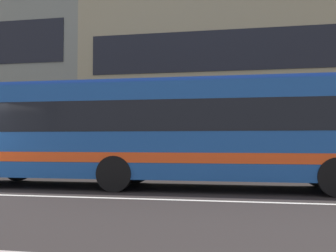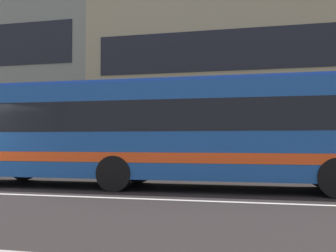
{
  "view_description": "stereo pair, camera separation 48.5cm",
  "coord_description": "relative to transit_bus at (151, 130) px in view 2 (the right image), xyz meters",
  "views": [
    {
      "loc": [
        7.93,
        -9.26,
        1.41
      ],
      "look_at": [
        5.84,
        1.82,
        1.84
      ],
      "focal_mm": 41.88,
      "sensor_mm": 36.0,
      "label": 1
    },
    {
      "loc": [
        8.4,
        -9.16,
        1.41
      ],
      "look_at": [
        5.84,
        1.82,
        1.84
      ],
      "focal_mm": 41.88,
      "sensor_mm": 36.0,
      "label": 2
    }
  ],
  "objects": [
    {
      "name": "apartment_block_right",
      "position": [
        5.09,
        13.01,
        3.19
      ],
      "size": [
        21.18,
        11.92,
        9.87
      ],
      "color": "tan",
      "rests_on": "ground_plane"
    },
    {
      "name": "transit_bus",
      "position": [
        0.0,
        0.0,
        0.0
      ],
      "size": [
        12.17,
        2.67,
        3.17
      ],
      "color": "#1B4D97",
      "rests_on": "ground_plane"
    }
  ]
}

